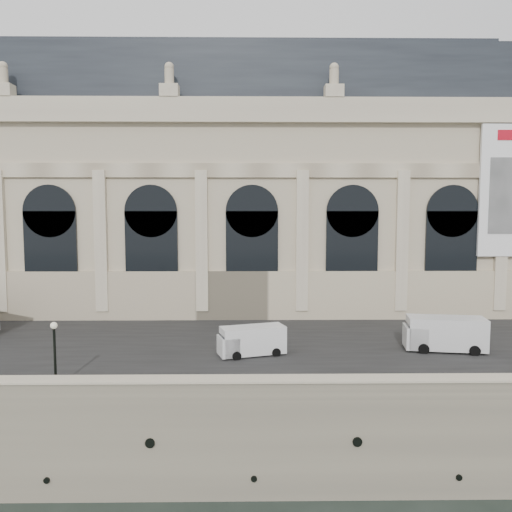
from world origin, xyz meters
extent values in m
plane|color=black|center=(0.00, 0.00, 0.00)|extent=(260.00, 260.00, 0.00)
cube|color=gray|center=(0.00, 35.00, 3.00)|extent=(160.00, 70.00, 6.00)
cube|color=#2D2D2D|center=(0.00, 14.00, 6.03)|extent=(160.00, 24.00, 0.06)
cube|color=gray|center=(0.00, 0.60, 6.55)|extent=(160.00, 1.20, 1.10)
cube|color=beige|center=(0.00, 0.60, 7.15)|extent=(160.00, 1.40, 0.12)
cube|color=#B7A88D|center=(-6.00, 31.00, 17.00)|extent=(68.00, 18.00, 22.00)
cube|color=beige|center=(-6.00, 21.85, 8.50)|extent=(68.60, 0.40, 5.00)
cube|color=beige|center=(-6.00, 21.70, 26.80)|extent=(69.00, 0.80, 2.40)
cube|color=beige|center=(-6.00, 21.85, 21.00)|extent=(68.00, 0.30, 1.40)
cube|color=#272D34|center=(-6.00, 31.00, 31.00)|extent=(64.00, 15.00, 6.00)
cube|color=#272D34|center=(-6.00, 31.00, 34.50)|extent=(56.00, 10.00, 1.20)
cube|color=black|center=(-24.00, 21.82, 12.50)|extent=(5.20, 0.25, 9.00)
cylinder|color=black|center=(-24.00, 21.82, 17.00)|extent=(5.20, 0.25, 5.20)
cube|color=beige|center=(-19.00, 21.75, 14.00)|extent=(1.20, 0.50, 14.00)
cube|color=black|center=(-14.00, 21.82, 12.50)|extent=(5.20, 0.25, 9.00)
cylinder|color=black|center=(-14.00, 21.82, 17.00)|extent=(5.20, 0.25, 5.20)
cube|color=beige|center=(-9.00, 21.75, 14.00)|extent=(1.20, 0.50, 14.00)
cube|color=black|center=(-4.00, 21.82, 12.50)|extent=(5.20, 0.25, 9.00)
cylinder|color=black|center=(-4.00, 21.82, 17.00)|extent=(5.20, 0.25, 5.20)
cube|color=beige|center=(1.00, 21.75, 14.00)|extent=(1.20, 0.50, 14.00)
cube|color=black|center=(6.00, 21.82, 12.50)|extent=(5.20, 0.25, 9.00)
cylinder|color=black|center=(6.00, 21.82, 17.00)|extent=(5.20, 0.25, 5.20)
cube|color=beige|center=(11.00, 21.75, 14.00)|extent=(1.20, 0.50, 14.00)
cube|color=black|center=(16.00, 21.82, 12.50)|extent=(5.20, 0.25, 9.00)
cylinder|color=black|center=(16.00, 21.82, 17.00)|extent=(5.20, 0.25, 5.20)
cube|color=beige|center=(21.00, 21.75, 14.00)|extent=(1.20, 0.50, 14.00)
cube|color=silver|center=(-3.99, 9.38, 7.21)|extent=(5.16, 3.21, 2.06)
cube|color=silver|center=(-5.84, 8.82, 6.89)|extent=(1.84, 2.19, 1.43)
cube|color=black|center=(-6.32, 8.67, 7.39)|extent=(0.53, 1.56, 0.71)
cylinder|color=black|center=(-5.20, 8.03, 6.34)|extent=(0.71, 0.41, 0.68)
cylinder|color=black|center=(-5.75, 9.83, 6.34)|extent=(0.71, 0.41, 0.68)
cylinder|color=black|center=(-2.24, 8.94, 6.34)|extent=(0.71, 0.41, 0.68)
cylinder|color=black|center=(-2.79, 10.73, 6.34)|extent=(0.71, 0.41, 0.68)
cube|color=silver|center=(11.14, 10.34, 7.46)|extent=(6.11, 3.14, 2.48)
cube|color=silver|center=(8.84, 10.70, 7.08)|extent=(1.96, 2.49, 1.73)
cube|color=black|center=(8.24, 10.80, 7.67)|extent=(0.36, 1.93, 0.86)
cylinder|color=black|center=(9.12, 9.51, 6.41)|extent=(0.85, 0.39, 0.82)
cylinder|color=black|center=(9.47, 11.75, 6.41)|extent=(0.85, 0.39, 0.82)
cylinder|color=black|center=(12.81, 8.94, 6.41)|extent=(0.85, 0.39, 0.82)
cylinder|color=black|center=(13.16, 11.18, 6.41)|extent=(0.85, 0.39, 0.82)
cylinder|color=black|center=(-16.23, 2.37, 6.19)|extent=(0.42, 0.42, 0.39)
cylinder|color=black|center=(-16.23, 2.37, 7.93)|extent=(0.15, 0.15, 3.86)
sphere|color=beige|center=(-16.23, 2.37, 9.96)|extent=(0.42, 0.42, 0.42)
camera|label=1|loc=(-4.24, -27.78, 16.84)|focal=35.00mm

